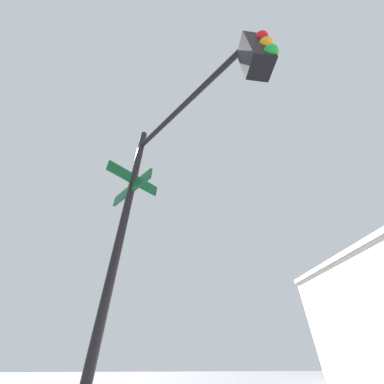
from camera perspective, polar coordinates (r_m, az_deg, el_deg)
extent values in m
cylinder|color=black|center=(3.18, -19.85, -15.94)|extent=(0.12, 0.12, 5.46)
cylinder|color=black|center=(3.93, -1.98, 22.49)|extent=(2.06, 1.67, 0.09)
cube|color=black|center=(3.25, 16.54, 31.80)|extent=(0.28, 0.28, 0.80)
sphere|color=red|center=(3.48, 18.17, 34.56)|extent=(0.18, 0.18, 0.18)
sphere|color=orange|center=(3.25, 19.19, 33.21)|extent=(0.18, 0.18, 0.18)
sphere|color=green|center=(3.02, 20.34, 31.64)|extent=(0.18, 0.18, 0.18)
cube|color=#0F5128|center=(3.77, -16.00, 0.88)|extent=(0.88, 0.72, 0.20)
cube|color=#0F5128|center=(3.91, -15.44, 3.37)|extent=(0.66, 0.81, 0.20)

